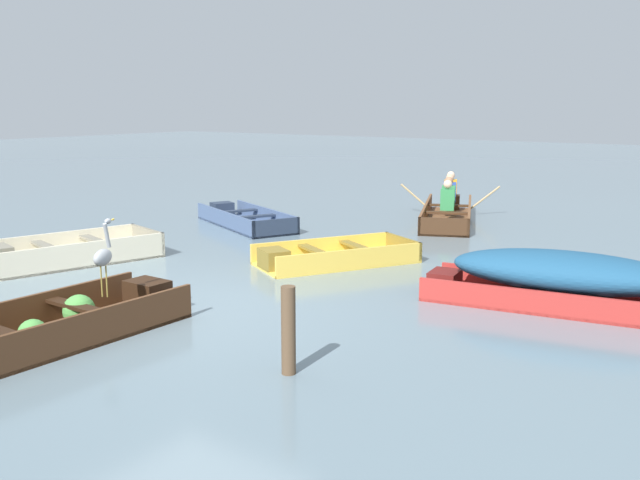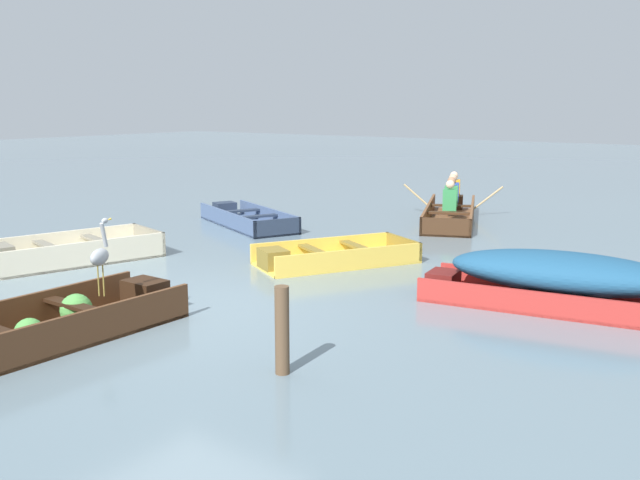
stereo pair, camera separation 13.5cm
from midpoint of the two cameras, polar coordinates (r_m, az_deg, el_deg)
ground_plane at (r=8.85m, az=-10.67°, el=-5.49°), size 80.00×80.00×0.00m
dinghy_dark_varnish_foreground at (r=8.05m, az=-20.64°, el=-6.57°), size 1.16×3.26×0.39m
skiff_yellow_near_moored at (r=11.06m, az=1.11°, el=-1.40°), size 2.15×2.67×0.32m
skiff_cream_mid_moored at (r=11.85m, az=-19.43°, el=-1.05°), size 1.81×2.82×0.40m
skiff_red_far_moored at (r=9.16m, az=19.08°, el=-2.85°), size 3.46×1.50×0.70m
skiff_slate_blue_outer_moored at (r=14.73m, az=-5.75°, el=1.66°), size 2.98×2.08×0.34m
rowboat_wooden_brown_with_crew at (r=15.56m, az=10.65°, el=2.45°), size 2.54×3.73×0.92m
heron_on_dinghy at (r=8.05m, az=-16.73°, el=-1.10°), size 0.26×0.44×0.84m
mooring_post at (r=6.60m, az=-2.46°, el=-7.23°), size 0.13×0.13×0.84m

